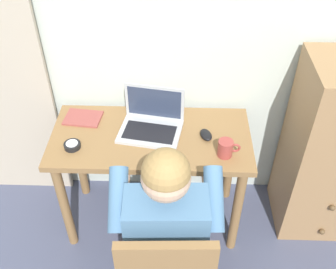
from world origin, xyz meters
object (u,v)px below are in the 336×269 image
person_seated (166,216)px  laptop (152,122)px  desk (151,152)px  dresser (332,151)px  desk_clock (72,145)px  computer_mouse (206,135)px  notebook_pad (83,118)px  coffee_mug (226,148)px

person_seated → laptop: size_ratio=3.14×
desk → dresser: size_ratio=0.95×
desk_clock → computer_mouse: bearing=8.5°
notebook_pad → coffee_mug: (0.81, -0.28, 0.04)m
person_seated → dresser: bearing=30.2°
laptop → computer_mouse: laptop is taller
laptop → desk_clock: laptop is taller
dresser → laptop: (-1.06, 0.00, 0.19)m
person_seated → laptop: person_seated is taller
person_seated → coffee_mug: size_ratio=9.87×
desk → laptop: (0.00, 0.06, 0.18)m
laptop → notebook_pad: laptop is taller
computer_mouse → dresser: bearing=-13.3°
desk → coffee_mug: size_ratio=9.35×
computer_mouse → coffee_mug: bearing=-73.4°
person_seated → coffee_mug: (0.30, 0.36, 0.12)m
person_seated → notebook_pad: size_ratio=5.64×
desk → computer_mouse: 0.34m
dresser → desk_clock: (-1.48, -0.17, 0.16)m
desk_clock → coffee_mug: 0.82m
desk → desk_clock: bearing=-165.5°
laptop → coffee_mug: size_ratio=3.14×
desk_clock → coffee_mug: coffee_mug is taller
laptop → desk_clock: 0.45m
computer_mouse → person_seated: bearing=-130.1°
desk → computer_mouse: computer_mouse is taller
person_seated → coffee_mug: 0.48m
dresser → computer_mouse: dresser is taller
laptop → coffee_mug: (0.40, -0.20, -0.00)m
computer_mouse → desk_clock: (-0.73, -0.11, -0.00)m
dresser → coffee_mug: bearing=-163.1°
notebook_pad → coffee_mug: bearing=-12.7°
dresser → person_seated: bearing=-149.8°
desk_clock → desk: bearing=14.5°
coffee_mug → desk_clock: bearing=177.8°
desk_clock → notebook_pad: bearing=87.7°
laptop → computer_mouse: size_ratio=3.77×
person_seated → desk_clock: size_ratio=13.16×
coffee_mug → laptop: bearing=153.4°
person_seated → notebook_pad: 0.82m
person_seated → coffee_mug: bearing=50.0°
dresser → computer_mouse: size_ratio=11.80×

